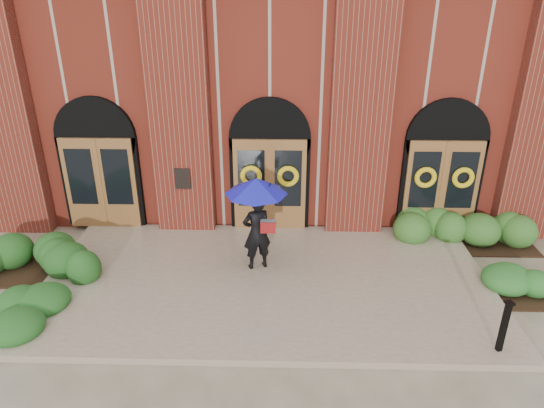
{
  "coord_description": "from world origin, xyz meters",
  "views": [
    {
      "loc": [
        0.37,
        -9.15,
        6.17
      ],
      "look_at": [
        0.1,
        1.0,
        1.62
      ],
      "focal_mm": 32.0,
      "sensor_mm": 36.0,
      "label": 1
    }
  ],
  "objects_px": {
    "hedge_wall_right": "(469,230)",
    "hedge_wall_left": "(45,258)",
    "metal_post": "(504,325)",
    "man_with_umbrella": "(257,206)"
  },
  "relations": [
    {
      "from": "metal_post",
      "to": "hedge_wall_left",
      "type": "xyz_separation_m",
      "value": [
        -9.5,
        2.61,
        -0.31
      ]
    },
    {
      "from": "hedge_wall_left",
      "to": "man_with_umbrella",
      "type": "bearing_deg",
      "value": 1.8
    },
    {
      "from": "metal_post",
      "to": "hedge_wall_right",
      "type": "relative_size",
      "value": 0.34
    },
    {
      "from": "hedge_wall_right",
      "to": "hedge_wall_left",
      "type": "bearing_deg",
      "value": -170.72
    },
    {
      "from": "hedge_wall_left",
      "to": "hedge_wall_right",
      "type": "xyz_separation_m",
      "value": [
        10.4,
        1.7,
        0.0
      ]
    },
    {
      "from": "metal_post",
      "to": "hedge_wall_left",
      "type": "bearing_deg",
      "value": 164.65
    },
    {
      "from": "man_with_umbrella",
      "to": "hedge_wall_left",
      "type": "xyz_separation_m",
      "value": [
        -4.97,
        -0.16,
        -1.32
      ]
    },
    {
      "from": "man_with_umbrella",
      "to": "hedge_wall_right",
      "type": "xyz_separation_m",
      "value": [
        5.43,
        1.54,
        -1.32
      ]
    },
    {
      "from": "hedge_wall_left",
      "to": "hedge_wall_right",
      "type": "relative_size",
      "value": 0.99
    },
    {
      "from": "hedge_wall_right",
      "to": "metal_post",
      "type": "bearing_deg",
      "value": -101.8
    }
  ]
}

